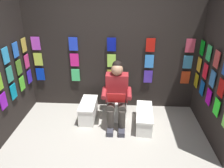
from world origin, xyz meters
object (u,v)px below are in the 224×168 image
Objects in this scene: person_reading at (117,94)px; comic_longbox_near at (88,110)px; toilet at (117,101)px; comic_longbox_far at (144,118)px.

person_reading reaches higher than comic_longbox_near.
person_reading is 0.71m from comic_longbox_near.
toilet is 0.61m from comic_longbox_far.
comic_longbox_far is at bearing 171.18° from comic_longbox_near.
toilet is 1.19× the size of comic_longbox_near.
comic_longbox_far is at bearing 172.75° from person_reading.
person_reading is (-0.00, 0.23, 0.27)m from toilet.
comic_longbox_far is at bearing 150.27° from toilet.
person_reading reaches higher than toilet.
comic_longbox_near is at bearing -5.67° from comic_longbox_far.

